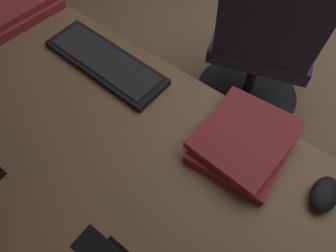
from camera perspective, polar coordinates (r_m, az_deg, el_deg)
name	(u,v)px	position (r m, az deg, el deg)	size (l,w,h in m)	color
desk	(157,194)	(0.87, -2.04, -12.04)	(2.37, 0.69, 0.73)	#936D47
keyboard_spare	(106,62)	(1.05, -11.05, 11.13)	(0.43, 0.16, 0.02)	black
mouse_main	(325,194)	(0.87, 26.08, -10.85)	(0.06, 0.10, 0.03)	black
book_stack_near	(245,140)	(0.87, 13.48, -2.38)	(0.24, 0.29, 0.05)	#B2383D
book_stack_far	(14,5)	(1.32, -25.76, 18.77)	(0.26, 0.31, 0.05)	#B2383D
office_chair	(262,48)	(1.53, 16.29, 13.15)	(0.56, 0.60, 0.97)	#383D56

